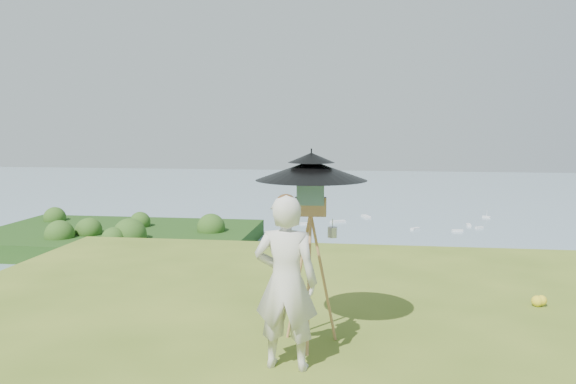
# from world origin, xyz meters

# --- Properties ---
(bay_water) EXTENTS (700.00, 700.00, 0.00)m
(bay_water) POSITION_xyz_m (0.00, 240.00, -34.00)
(bay_water) COLOR slate
(bay_water) RESTS_ON ground
(peninsula) EXTENTS (90.00, 60.00, 12.00)m
(peninsula) POSITION_xyz_m (-75.00, 155.00, -29.00)
(peninsula) COLOR #193C10
(peninsula) RESTS_ON bay_water
(slope_trees) EXTENTS (110.00, 50.00, 6.00)m
(slope_trees) POSITION_xyz_m (0.00, 35.00, -15.00)
(slope_trees) COLOR #274F17
(slope_trees) RESTS_ON forest_slope
(harbor_town) EXTENTS (110.00, 22.00, 5.00)m
(harbor_town) POSITION_xyz_m (0.00, 75.00, -29.50)
(harbor_town) COLOR silver
(harbor_town) RESTS_ON shoreline_tier
(moored_boats) EXTENTS (140.00, 140.00, 0.70)m
(moored_boats) POSITION_xyz_m (-12.50, 161.00, -33.65)
(moored_boats) COLOR silver
(moored_boats) RESTS_ON bay_water
(painter) EXTENTS (0.61, 0.42, 1.62)m
(painter) POSITION_xyz_m (-2.12, 1.39, 0.81)
(painter) COLOR beige
(painter) RESTS_ON ground
(field_easel) EXTENTS (0.65, 0.65, 1.66)m
(field_easel) POSITION_xyz_m (-1.95, 1.98, 0.83)
(field_easel) COLOR #A76C46
(field_easel) RESTS_ON ground
(sun_umbrella) EXTENTS (1.24, 1.24, 0.64)m
(sun_umbrella) POSITION_xyz_m (-1.95, 2.01, 1.68)
(sun_umbrella) COLOR black
(sun_umbrella) RESTS_ON field_easel
(painter_cap) EXTENTS (0.22, 0.26, 0.10)m
(painter_cap) POSITION_xyz_m (-2.12, 1.39, 1.57)
(painter_cap) COLOR #CB6F7C
(painter_cap) RESTS_ON painter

